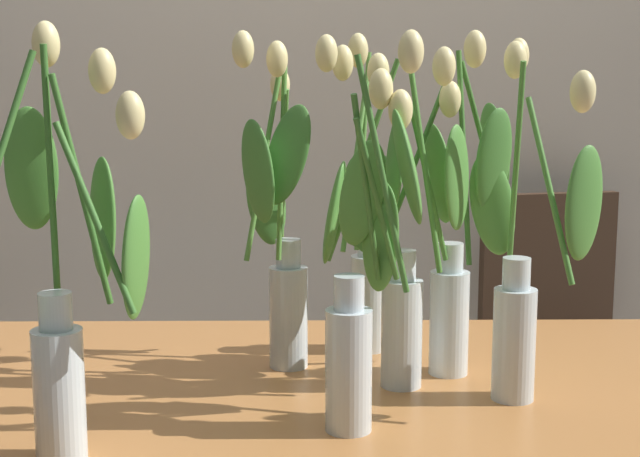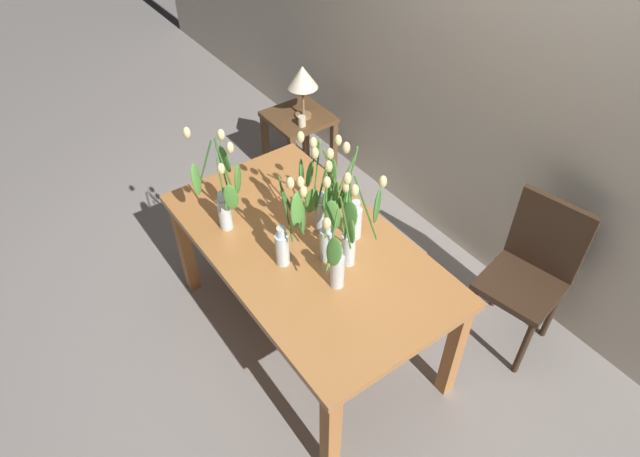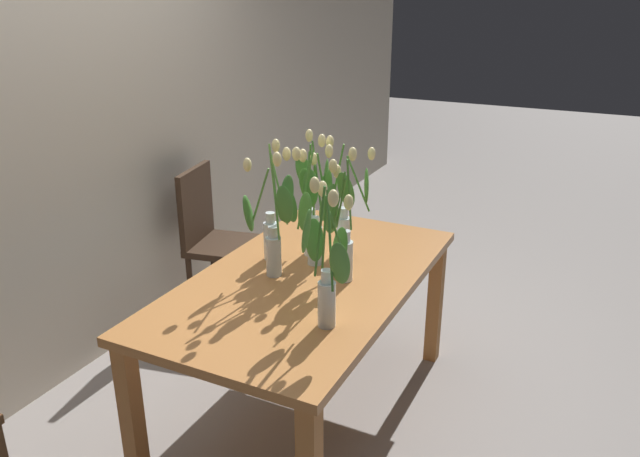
{
  "view_description": "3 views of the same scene",
  "coord_description": "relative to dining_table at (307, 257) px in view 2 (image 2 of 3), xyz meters",
  "views": [
    {
      "loc": [
        -0.02,
        -1.44,
        1.25
      ],
      "look_at": [
        -0.0,
        -0.01,
        1.01
      ],
      "focal_mm": 51.6,
      "sensor_mm": 36.0,
      "label": 1
    },
    {
      "loc": [
        1.66,
        -1.11,
        2.7
      ],
      "look_at": [
        0.06,
        0.04,
        0.87
      ],
      "focal_mm": 30.87,
      "sensor_mm": 36.0,
      "label": 2
    },
    {
      "loc": [
        -2.21,
        -1.15,
        1.93
      ],
      "look_at": [
        0.05,
        -0.04,
        0.95
      ],
      "focal_mm": 34.95,
      "sensor_mm": 36.0,
      "label": 3
    }
  ],
  "objects": [
    {
      "name": "ground_plane",
      "position": [
        0.0,
        0.0,
        -0.65
      ],
      "size": [
        18.0,
        18.0,
        0.0
      ],
      "primitive_type": "plane",
      "color": "gray"
    },
    {
      "name": "room_wall_rear",
      "position": [
        0.0,
        1.33,
        0.7
      ],
      "size": [
        9.0,
        0.1,
        2.7
      ],
      "primitive_type": "cube",
      "color": "beige",
      "rests_on": "ground"
    },
    {
      "name": "dining_table",
      "position": [
        0.0,
        0.0,
        0.0
      ],
      "size": [
        1.6,
        0.9,
        0.74
      ],
      "color": "#B7753D",
      "rests_on": "ground"
    },
    {
      "name": "tulip_vase_0",
      "position": [
        -0.35,
        -0.26,
        0.32
      ],
      "size": [
        0.27,
        0.24,
        0.58
      ],
      "color": "silver",
      "rests_on": "dining_table"
    },
    {
      "name": "tulip_vase_1",
      "position": [
        -0.07,
        0.13,
        0.31
      ],
      "size": [
        0.15,
        0.25,
        0.58
      ],
      "color": "silver",
      "rests_on": "dining_table"
    },
    {
      "name": "tulip_vase_2",
      "position": [
        0.32,
        -0.04,
        0.27
      ],
      "size": [
        0.19,
        0.22,
        0.57
      ],
      "color": "silver",
      "rests_on": "dining_table"
    },
    {
      "name": "tulip_vase_3",
      "position": [
        0.23,
        0.09,
        0.32
      ],
      "size": [
        0.28,
        0.23,
        0.58
      ],
      "color": "silver",
      "rests_on": "dining_table"
    },
    {
      "name": "tulip_vase_4",
      "position": [
        0.14,
        0.03,
        0.31
      ],
      "size": [
        0.26,
        0.19,
        0.58
      ],
      "color": "silver",
      "rests_on": "dining_table"
    },
    {
      "name": "tulip_vase_5",
      "position": [
        0.06,
        -0.14,
        0.3
      ],
      "size": [
        0.15,
        0.17,
        0.57
      ],
      "color": "silver",
      "rests_on": "dining_table"
    },
    {
      "name": "tulip_vase_6",
      "position": [
        0.09,
        0.21,
        0.27
      ],
      "size": [
        0.12,
        0.19,
        0.58
      ],
      "color": "silver",
      "rests_on": "dining_table"
    },
    {
      "name": "dining_chair",
      "position": [
        0.68,
        1.0,
        -0.12
      ],
      "size": [
        0.47,
        0.47,
        0.93
      ],
      "color": "#382619",
      "rests_on": "ground"
    },
    {
      "name": "side_table",
      "position": [
        -1.32,
        0.84,
        -0.22
      ],
      "size": [
        0.44,
        0.44,
        0.55
      ],
      "color": "brown",
      "rests_on": "ground"
    },
    {
      "name": "table_lamp",
      "position": [
        -1.28,
        0.86,
        0.21
      ],
      "size": [
        0.22,
        0.22,
        0.4
      ],
      "color": "olive",
      "rests_on": "side_table"
    },
    {
      "name": "pillar_candle",
      "position": [
        -1.18,
        0.78,
        -0.06
      ],
      "size": [
        0.06,
        0.06,
        0.07
      ],
      "primitive_type": "cylinder",
      "color": "beige",
      "rests_on": "side_table"
    }
  ]
}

